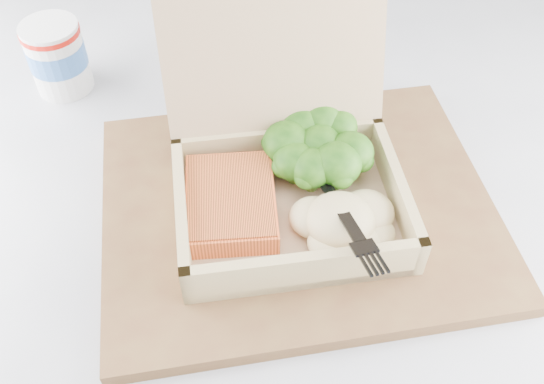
% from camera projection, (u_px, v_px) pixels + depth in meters
% --- Properties ---
extents(cafe_table, '(1.00, 1.00, 0.75)m').
position_uv_depth(cafe_table, '(268.00, 321.00, 0.76)').
color(cafe_table, black).
rests_on(cafe_table, floor).
extents(serving_tray, '(0.47, 0.42, 0.02)m').
position_uv_depth(serving_tray, '(298.00, 208.00, 0.61)').
color(serving_tray, brown).
rests_on(serving_tray, cafe_table).
extents(takeout_container, '(0.27, 0.28, 0.20)m').
position_uv_depth(takeout_container, '(285.00, 155.00, 0.58)').
color(takeout_container, tan).
rests_on(takeout_container, serving_tray).
extents(salmon_fillet, '(0.11, 0.13, 0.02)m').
position_uv_depth(salmon_fillet, '(231.00, 203.00, 0.58)').
color(salmon_fillet, orange).
rests_on(salmon_fillet, takeout_container).
extents(broccoli_pile, '(0.11, 0.11, 0.04)m').
position_uv_depth(broccoli_pile, '(319.00, 151.00, 0.61)').
color(broccoli_pile, '#427F1C').
rests_on(broccoli_pile, takeout_container).
extents(mashed_potatoes, '(0.11, 0.09, 0.04)m').
position_uv_depth(mashed_potatoes, '(341.00, 220.00, 0.56)').
color(mashed_potatoes, '#C8BC81').
rests_on(mashed_potatoes, takeout_container).
extents(plastic_fork, '(0.08, 0.14, 0.03)m').
position_uv_depth(plastic_fork, '(333.00, 192.00, 0.56)').
color(plastic_fork, black).
rests_on(plastic_fork, mashed_potatoes).
extents(paper_cup, '(0.07, 0.07, 0.09)m').
position_uv_depth(paper_cup, '(57.00, 55.00, 0.72)').
color(paper_cup, silver).
rests_on(paper_cup, cafe_table).
extents(receipt, '(0.09, 0.14, 0.00)m').
position_uv_depth(receipt, '(310.00, 89.00, 0.75)').
color(receipt, white).
rests_on(receipt, cafe_table).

